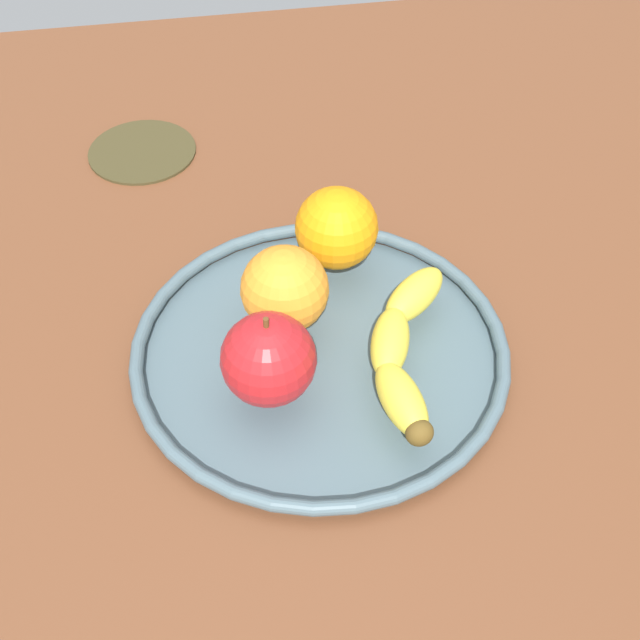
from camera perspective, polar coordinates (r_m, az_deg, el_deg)
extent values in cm
cube|color=brown|center=(77.43, 0.00, -3.45)|extent=(123.68, 123.68, 4.00)
cylinder|color=#485D65|center=(75.67, 0.00, -2.34)|extent=(31.05, 31.05, 0.60)
torus|color=#485D65|center=(75.00, 0.00, -1.89)|extent=(32.34, 32.34, 1.20)
ellipsoid|color=yellow|center=(76.80, 6.13, 1.62)|extent=(7.45, 7.73, 3.16)
ellipsoid|color=yellow|center=(72.82, 4.56, -1.44)|extent=(8.20, 5.41, 3.16)
ellipsoid|color=yellow|center=(69.05, 5.29, -5.13)|extent=(8.03, 4.47, 3.16)
ellipsoid|color=brown|center=(67.24, 6.46, -7.27)|extent=(2.37, 2.53, 2.21)
sphere|color=#B41B1F|center=(68.54, -3.36, -2.56)|extent=(7.60, 7.60, 7.60)
cylinder|color=#593819|center=(65.57, -3.51, -0.28)|extent=(0.44, 0.44, 1.20)
sphere|color=orange|center=(73.84, -2.30, 2.01)|extent=(7.51, 7.51, 7.51)
sphere|color=orange|center=(79.52, 1.08, 5.99)|extent=(7.56, 7.56, 7.56)
cylinder|color=#3C351C|center=(99.63, -11.45, 10.71)|extent=(11.70, 11.70, 0.60)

